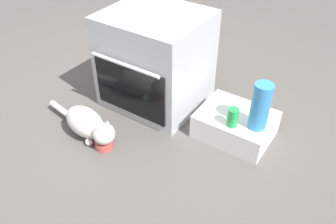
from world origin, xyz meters
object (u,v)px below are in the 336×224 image
food_bowl (104,144)px  soda_can (233,117)px  pantry_cabinet (235,124)px  oven (156,60)px  cat (88,124)px  water_bottle (260,106)px

food_bowl → soda_can: (0.64, 0.45, 0.20)m
pantry_cabinet → oven: bearing=176.5°
pantry_cabinet → soda_can: 0.18m
cat → soda_can: bearing=37.4°
pantry_cabinet → food_bowl: bearing=-137.9°
oven → water_bottle: (0.80, -0.08, -0.01)m
pantry_cabinet → food_bowl: pantry_cabinet is taller
water_bottle → soda_can: water_bottle is taller
food_bowl → soda_can: 0.81m
food_bowl → oven: bearing=92.4°
cat → soda_can: soda_can is taller
cat → soda_can: size_ratio=5.38×
oven → soda_can: 0.69m
food_bowl → cat: (-0.14, 0.02, 0.08)m
oven → cat: oven is taller
cat → water_bottle: size_ratio=2.15×
food_bowl → water_bottle: water_bottle is taller
food_bowl → soda_can: bearing=35.0°
soda_can → food_bowl: bearing=-145.0°
water_bottle → food_bowl: bearing=-145.9°
food_bowl → water_bottle: 0.97m
pantry_cabinet → cat: cat is taller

